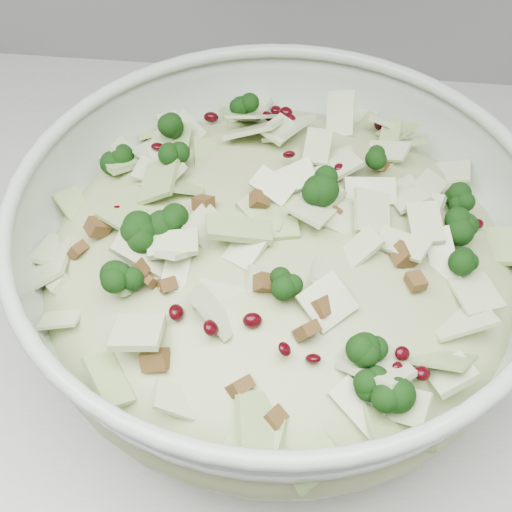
# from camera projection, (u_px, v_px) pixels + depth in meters

# --- Properties ---
(mixing_bowl) EXTENTS (0.44, 0.44, 0.15)m
(mixing_bowl) POSITION_uv_depth(u_px,v_px,m) (277.00, 269.00, 0.54)
(mixing_bowl) COLOR #B5C7B4
(mixing_bowl) RESTS_ON counter
(salad) EXTENTS (0.36, 0.36, 0.15)m
(salad) POSITION_uv_depth(u_px,v_px,m) (278.00, 247.00, 0.52)
(salad) COLOR #A7B77D
(salad) RESTS_ON mixing_bowl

